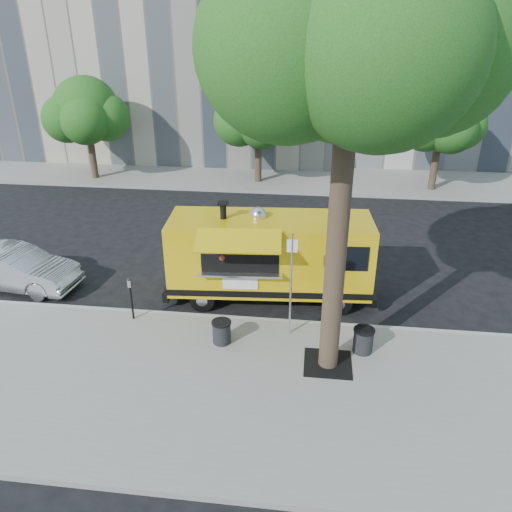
{
  "coord_description": "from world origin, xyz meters",
  "views": [
    {
      "loc": [
        2.03,
        -13.17,
        8.01
      ],
      "look_at": [
        0.43,
        0.0,
        1.72
      ],
      "focal_mm": 35.0,
      "sensor_mm": 36.0,
      "label": 1
    }
  ],
  "objects_px": {
    "parking_meter": "(131,293)",
    "trash_bin_left": "(222,331)",
    "far_tree_a": "(86,110)",
    "food_truck": "(269,256)",
    "trash_bin_right": "(363,340)",
    "far_tree_c": "(442,118)",
    "sign_post": "(291,279)",
    "street_tree": "(354,20)",
    "sedan": "(15,269)",
    "far_tree_b": "(258,111)"
  },
  "relations": [
    {
      "from": "far_tree_a",
      "to": "trash_bin_right",
      "type": "distance_m",
      "value": 20.05
    },
    {
      "from": "far_tree_a",
      "to": "food_truck",
      "type": "xyz_separation_m",
      "value": [
        10.76,
        -11.73,
        -2.29
      ]
    },
    {
      "from": "far_tree_b",
      "to": "far_tree_c",
      "type": "relative_size",
      "value": 1.06
    },
    {
      "from": "street_tree",
      "to": "trash_bin_left",
      "type": "relative_size",
      "value": 16.09
    },
    {
      "from": "sedan",
      "to": "parking_meter",
      "type": "bearing_deg",
      "value": -103.29
    },
    {
      "from": "far_tree_c",
      "to": "far_tree_b",
      "type": "bearing_deg",
      "value": 178.09
    },
    {
      "from": "trash_bin_left",
      "to": "trash_bin_right",
      "type": "relative_size",
      "value": 0.95
    },
    {
      "from": "far_tree_a",
      "to": "sedan",
      "type": "bearing_deg",
      "value": -78.32
    },
    {
      "from": "far_tree_b",
      "to": "far_tree_c",
      "type": "xyz_separation_m",
      "value": [
        9.0,
        -0.3,
        -0.12
      ]
    },
    {
      "from": "sign_post",
      "to": "sedan",
      "type": "xyz_separation_m",
      "value": [
        -9.06,
        1.83,
        -1.16
      ]
    },
    {
      "from": "parking_meter",
      "to": "trash_bin_left",
      "type": "bearing_deg",
      "value": -16.95
    },
    {
      "from": "sign_post",
      "to": "sedan",
      "type": "bearing_deg",
      "value": 168.61
    },
    {
      "from": "parking_meter",
      "to": "trash_bin_right",
      "type": "relative_size",
      "value": 1.99
    },
    {
      "from": "far_tree_b",
      "to": "parking_meter",
      "type": "relative_size",
      "value": 4.12
    },
    {
      "from": "far_tree_c",
      "to": "parking_meter",
      "type": "xyz_separation_m",
      "value": [
        -11.0,
        -13.75,
        -2.74
      ]
    },
    {
      "from": "parking_meter",
      "to": "trash_bin_right",
      "type": "xyz_separation_m",
      "value": [
        6.5,
        -0.8,
        -0.47
      ]
    },
    {
      "from": "far_tree_b",
      "to": "parking_meter",
      "type": "xyz_separation_m",
      "value": [
        -2.0,
        -14.05,
        -2.85
      ]
    },
    {
      "from": "far_tree_b",
      "to": "far_tree_c",
      "type": "distance_m",
      "value": 9.01
    },
    {
      "from": "street_tree",
      "to": "sedan",
      "type": "bearing_deg",
      "value": 163.09
    },
    {
      "from": "far_tree_a",
      "to": "trash_bin_right",
      "type": "bearing_deg",
      "value": -46.95
    },
    {
      "from": "far_tree_b",
      "to": "parking_meter",
      "type": "bearing_deg",
      "value": -98.1
    },
    {
      "from": "street_tree",
      "to": "parking_meter",
      "type": "xyz_separation_m",
      "value": [
        -5.6,
        1.45,
        -7.03
      ]
    },
    {
      "from": "food_truck",
      "to": "sedan",
      "type": "distance_m",
      "value": 8.32
    },
    {
      "from": "street_tree",
      "to": "sedan",
      "type": "distance_m",
      "value": 12.86
    },
    {
      "from": "sedan",
      "to": "trash_bin_right",
      "type": "distance_m",
      "value": 11.28
    },
    {
      "from": "sign_post",
      "to": "sedan",
      "type": "height_order",
      "value": "sign_post"
    },
    {
      "from": "far_tree_c",
      "to": "trash_bin_left",
      "type": "distance_m",
      "value": 17.06
    },
    {
      "from": "far_tree_b",
      "to": "food_truck",
      "type": "relative_size",
      "value": 0.84
    },
    {
      "from": "far_tree_a",
      "to": "trash_bin_right",
      "type": "xyz_separation_m",
      "value": [
        13.5,
        -14.45,
        -3.27
      ]
    },
    {
      "from": "sign_post",
      "to": "trash_bin_left",
      "type": "xyz_separation_m",
      "value": [
        -1.78,
        -0.64,
        -1.36
      ]
    },
    {
      "from": "sedan",
      "to": "trash_bin_left",
      "type": "xyz_separation_m",
      "value": [
        7.28,
        -2.47,
        -0.2
      ]
    },
    {
      "from": "far_tree_a",
      "to": "sign_post",
      "type": "bearing_deg",
      "value": -50.17
    },
    {
      "from": "far_tree_b",
      "to": "trash_bin_right",
      "type": "relative_size",
      "value": 8.18
    },
    {
      "from": "street_tree",
      "to": "sign_post",
      "type": "relative_size",
      "value": 3.42
    },
    {
      "from": "parking_meter",
      "to": "food_truck",
      "type": "height_order",
      "value": "food_truck"
    },
    {
      "from": "far_tree_a",
      "to": "trash_bin_left",
      "type": "height_order",
      "value": "far_tree_a"
    },
    {
      "from": "far_tree_b",
      "to": "food_truck",
      "type": "height_order",
      "value": "far_tree_b"
    },
    {
      "from": "food_truck",
      "to": "sedan",
      "type": "height_order",
      "value": "food_truck"
    },
    {
      "from": "far_tree_c",
      "to": "parking_meter",
      "type": "height_order",
      "value": "far_tree_c"
    },
    {
      "from": "sign_post",
      "to": "food_truck",
      "type": "bearing_deg",
      "value": 110.46
    },
    {
      "from": "far_tree_c",
      "to": "food_truck",
      "type": "relative_size",
      "value": 0.8
    },
    {
      "from": "far_tree_a",
      "to": "sign_post",
      "type": "relative_size",
      "value": 1.79
    },
    {
      "from": "far_tree_c",
      "to": "sedan",
      "type": "relative_size",
      "value": 1.25
    },
    {
      "from": "food_truck",
      "to": "trash_bin_right",
      "type": "xyz_separation_m",
      "value": [
        2.74,
        -2.72,
        -0.98
      ]
    },
    {
      "from": "far_tree_a",
      "to": "sedan",
      "type": "relative_size",
      "value": 1.29
    },
    {
      "from": "food_truck",
      "to": "trash_bin_right",
      "type": "height_order",
      "value": "food_truck"
    },
    {
      "from": "food_truck",
      "to": "trash_bin_left",
      "type": "height_order",
      "value": "food_truck"
    },
    {
      "from": "far_tree_c",
      "to": "parking_meter",
      "type": "bearing_deg",
      "value": -128.66
    },
    {
      "from": "far_tree_c",
      "to": "sign_post",
      "type": "distance_m",
      "value": 15.48
    },
    {
      "from": "food_truck",
      "to": "trash_bin_left",
      "type": "distance_m",
      "value": 3.1
    }
  ]
}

